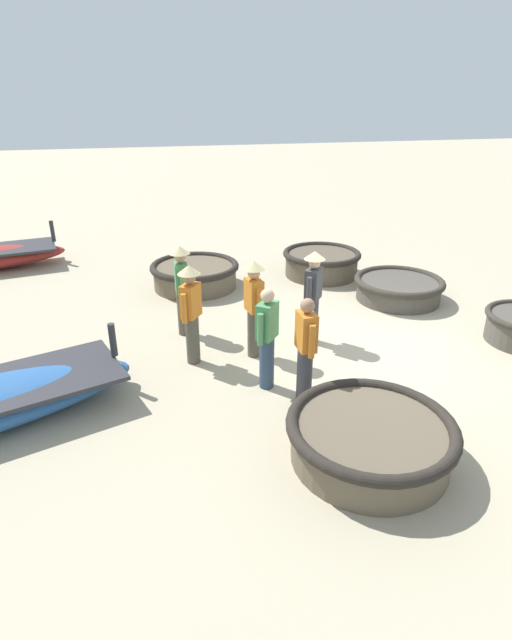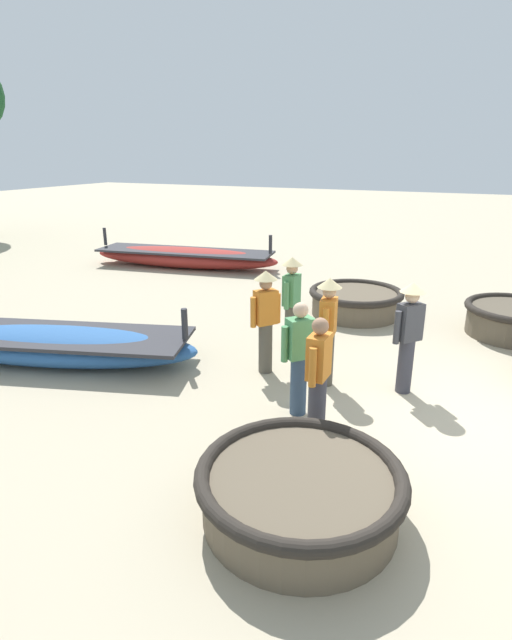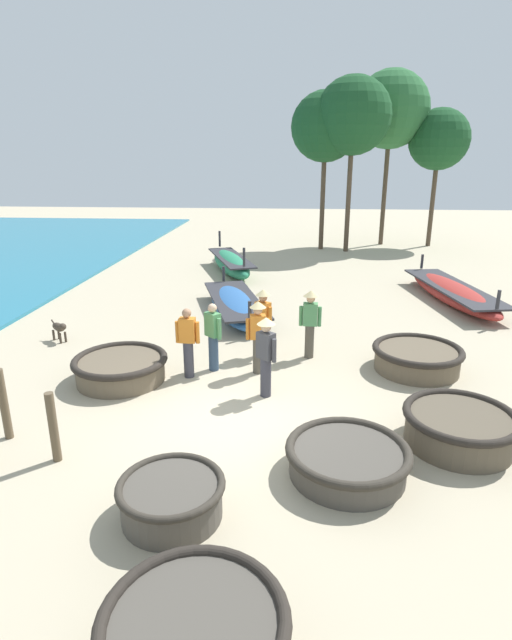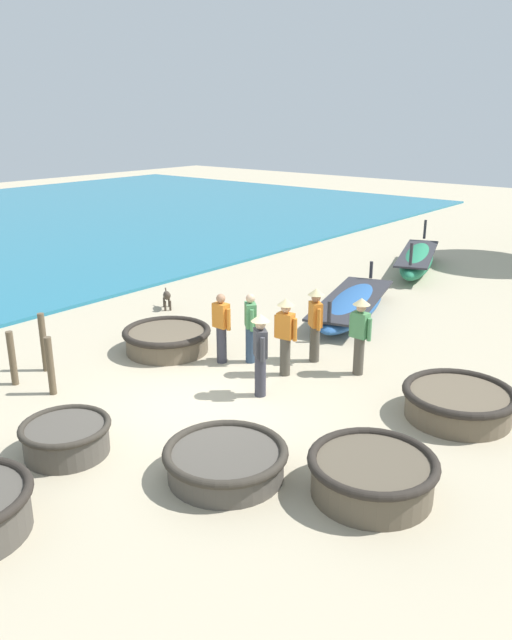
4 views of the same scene
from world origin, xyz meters
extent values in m
plane|color=tan|center=(0.00, 0.00, 0.00)|extent=(80.00, 80.00, 0.00)
cylinder|color=#4C473F|center=(1.89, -1.60, 0.21)|extent=(1.76, 1.76, 0.42)
torus|color=#332D26|center=(1.89, -1.60, 0.42)|extent=(1.90, 1.90, 0.14)
cylinder|color=brown|center=(3.83, 2.49, 0.25)|extent=(1.87, 1.87, 0.50)
torus|color=#28231E|center=(3.83, 2.49, 0.50)|extent=(2.02, 2.02, 0.15)
cylinder|color=brown|center=(3.83, -0.62, 0.27)|extent=(1.74, 1.74, 0.54)
torus|color=#28231E|center=(3.83, -0.62, 0.54)|extent=(1.88, 1.88, 0.14)
cylinder|color=brown|center=(-2.67, 1.42, 0.24)|extent=(1.88, 1.88, 0.48)
torus|color=#28231E|center=(-2.67, 1.42, 0.48)|extent=(2.03, 2.03, 0.15)
cylinder|color=#4C473F|center=(-0.54, -2.74, 0.25)|extent=(1.35, 1.35, 0.49)
torus|color=#332D26|center=(-0.54, -2.74, 0.49)|extent=(1.46, 1.46, 0.11)
ellipsoid|color=#285693|center=(-0.78, 6.44, 0.28)|extent=(2.66, 5.02, 0.57)
cube|color=#2D2D33|center=(-0.78, 6.44, 0.46)|extent=(2.60, 4.67, 0.06)
cylinder|color=#2D2D33|center=(-1.44, 8.58, 0.77)|extent=(0.10, 0.10, 0.51)
cylinder|color=#2D2D33|center=(-0.13, 4.30, 0.77)|extent=(0.10, 0.10, 0.51)
ellipsoid|color=#237551|center=(-1.65, 12.17, 0.39)|extent=(2.65, 5.03, 0.78)
cube|color=#2D2D33|center=(-1.65, 12.17, 0.64)|extent=(2.56, 4.67, 0.06)
cylinder|color=#2D2D33|center=(-2.43, 14.32, 1.08)|extent=(0.10, 0.10, 0.70)
cylinder|color=#2D2D33|center=(-0.87, 10.01, 1.08)|extent=(0.10, 0.10, 0.70)
cylinder|color=#4C473D|center=(1.42, 3.08, 0.41)|extent=(0.22, 0.22, 0.82)
cube|color=#4C8E56|center=(1.42, 3.08, 1.09)|extent=(0.35, 0.24, 0.54)
sphere|color=tan|center=(1.42, 3.08, 1.47)|extent=(0.20, 0.20, 0.20)
cylinder|color=#4C8E56|center=(1.20, 3.09, 1.04)|extent=(0.09, 0.09, 0.48)
cylinder|color=#4C8E56|center=(1.64, 3.07, 1.04)|extent=(0.09, 0.09, 0.48)
cone|color=#D1BC84|center=(1.42, 3.08, 1.60)|extent=(0.36, 0.36, 0.14)
cylinder|color=#4C473D|center=(0.30, 3.08, 0.41)|extent=(0.22, 0.22, 0.82)
cube|color=orange|center=(0.30, 3.08, 1.09)|extent=(0.40, 0.38, 0.54)
sphere|color=#A37556|center=(0.30, 3.08, 1.47)|extent=(0.20, 0.20, 0.20)
cylinder|color=orange|center=(0.12, 3.21, 1.04)|extent=(0.09, 0.09, 0.48)
cylinder|color=orange|center=(0.47, 2.95, 1.04)|extent=(0.09, 0.09, 0.48)
cone|color=#D1BC84|center=(0.30, 3.08, 1.60)|extent=(0.36, 0.36, 0.14)
cylinder|color=#4C473D|center=(0.25, 2.06, 0.41)|extent=(0.22, 0.22, 0.82)
cube|color=orange|center=(0.25, 2.06, 1.09)|extent=(0.37, 0.26, 0.54)
sphere|color=tan|center=(0.25, 2.06, 1.47)|extent=(0.20, 0.20, 0.20)
cylinder|color=orange|center=(0.03, 2.03, 1.04)|extent=(0.09, 0.09, 0.48)
cylinder|color=orange|center=(0.47, 2.09, 1.04)|extent=(0.09, 0.09, 0.48)
cone|color=#D1BC84|center=(0.25, 2.06, 1.60)|extent=(0.36, 0.36, 0.14)
cylinder|color=#2D425B|center=(-0.76, 2.14, 0.41)|extent=(0.22, 0.22, 0.82)
cube|color=#4C8E56|center=(-0.76, 2.14, 1.09)|extent=(0.40, 0.39, 0.54)
sphere|color=#DBB28E|center=(-0.76, 2.14, 1.47)|extent=(0.20, 0.20, 0.20)
cylinder|color=#4C8E56|center=(-0.59, 1.99, 1.04)|extent=(0.09, 0.09, 0.48)
cylinder|color=#4C8E56|center=(-0.92, 2.29, 1.04)|extent=(0.09, 0.09, 0.48)
cylinder|color=#383842|center=(-1.24, 1.73, 0.41)|extent=(0.22, 0.22, 0.82)
cube|color=orange|center=(-1.24, 1.73, 1.09)|extent=(0.34, 0.23, 0.54)
sphere|color=#A37556|center=(-1.24, 1.73, 1.47)|extent=(0.20, 0.20, 0.20)
cylinder|color=orange|center=(-1.02, 1.72, 1.04)|extent=(0.09, 0.09, 0.48)
cylinder|color=orange|center=(-1.46, 1.73, 1.04)|extent=(0.09, 0.09, 0.48)
cylinder|color=#383842|center=(0.50, 0.94, 0.41)|extent=(0.22, 0.22, 0.82)
cube|color=#3D3D42|center=(0.50, 0.94, 1.09)|extent=(0.40, 0.39, 0.54)
sphere|color=#DBB28E|center=(0.50, 0.94, 1.47)|extent=(0.20, 0.20, 0.20)
cylinder|color=#3D3D42|center=(0.67, 0.80, 1.04)|extent=(0.09, 0.09, 0.48)
cylinder|color=#3D3D42|center=(0.33, 1.08, 1.04)|extent=(0.09, 0.09, 0.48)
cone|color=#D1BC84|center=(0.50, 0.94, 1.60)|extent=(0.36, 0.36, 0.14)
ellipsoid|color=#3D3328|center=(-5.11, 3.67, 0.39)|extent=(0.53, 0.48, 0.22)
sphere|color=#3D3328|center=(-4.91, 3.52, 0.46)|extent=(0.18, 0.18, 0.18)
cylinder|color=#3D3328|center=(-5.30, 3.82, 0.45)|extent=(0.19, 0.16, 0.16)
cylinder|color=#3D3328|center=(-4.92, 3.61, 0.14)|extent=(0.06, 0.06, 0.28)
cylinder|color=#3D3328|center=(-5.00, 3.50, 0.14)|extent=(0.06, 0.06, 0.28)
cylinder|color=#3D3328|center=(-5.21, 3.83, 0.14)|extent=(0.06, 0.06, 0.28)
cylinder|color=#3D3328|center=(-5.29, 3.72, 0.14)|extent=(0.06, 0.06, 0.28)
cylinder|color=brown|center=(-2.68, -1.59, 0.59)|extent=(0.14, 0.14, 1.18)
cylinder|color=brown|center=(-3.82, -1.01, 0.64)|extent=(0.14, 0.14, 1.28)
cylinder|color=brown|center=(-3.68, -1.82, 0.57)|extent=(0.14, 0.14, 1.14)
camera|label=1|loc=(-6.97, 4.02, 4.01)|focal=28.00mm
camera|label=2|loc=(-6.48, 0.15, 3.39)|focal=28.00mm
camera|label=3|loc=(1.03, -8.21, 4.61)|focal=28.00mm
camera|label=4|loc=(7.49, -7.66, 5.25)|focal=35.00mm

